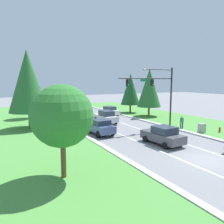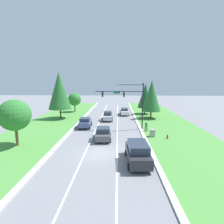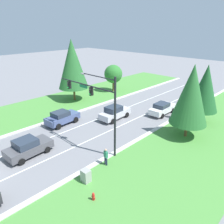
{
  "view_description": "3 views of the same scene",
  "coord_description": "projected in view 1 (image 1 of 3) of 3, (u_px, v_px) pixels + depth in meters",
  "views": [
    {
      "loc": [
        -14.04,
        -10.6,
        5.95
      ],
      "look_at": [
        -0.96,
        13.81,
        2.07
      ],
      "focal_mm": 35.0,
      "sensor_mm": 36.0,
      "label": 1
    },
    {
      "loc": [
        1.85,
        -18.1,
        7.96
      ],
      "look_at": [
        0.67,
        16.76,
        1.78
      ],
      "focal_mm": 28.0,
      "sensor_mm": 36.0,
      "label": 2
    },
    {
      "loc": [
        18.12,
        -2.45,
        11.63
      ],
      "look_at": [
        1.07,
        15.27,
        1.86
      ],
      "focal_mm": 35.0,
      "sensor_mm": 36.0,
      "label": 3
    }
  ],
  "objects": [
    {
      "name": "oak_far_left_tree",
      "position": [
        29.0,
        98.0,
        34.87
      ],
      "size": [
        3.33,
        3.33,
        5.0
      ],
      "color": "brown",
      "rests_on": "ground_plane"
    },
    {
      "name": "curb_strip_left",
      "position": [
        149.0,
        174.0,
        13.99
      ],
      "size": [
        0.5,
        90.0,
        0.15
      ],
      "color": "beige",
      "rests_on": "ground_plane"
    },
    {
      "name": "traffic_signal_mast",
      "position": [
        157.0,
        88.0,
        26.88
      ],
      "size": [
        7.9,
        0.41,
        7.69
      ],
      "color": "black",
      "rests_on": "ground_plane"
    },
    {
      "name": "pedestrian",
      "position": [
        182.0,
        122.0,
        27.33
      ],
      "size": [
        0.42,
        0.3,
        1.69
      ],
      "rotation": [
        0.0,
        0.0,
        2.93
      ],
      "color": "#232842",
      "rests_on": "ground_plane"
    },
    {
      "name": "graphite_sedan",
      "position": [
        163.0,
        135.0,
        20.83
      ],
      "size": [
        2.34,
        4.44,
        1.74
      ],
      "rotation": [
        0.0,
        0.0,
        0.06
      ],
      "color": "#4C4C51",
      "rests_on": "ground_plane"
    },
    {
      "name": "fire_hydrant",
      "position": [
        220.0,
        130.0,
        25.39
      ],
      "size": [
        0.34,
        0.2,
        0.7
      ],
      "color": "red",
      "rests_on": "ground_plane"
    },
    {
      "name": "grass_verge_left",
      "position": [
        70.0,
        194.0,
        11.54
      ],
      "size": [
        10.0,
        90.0,
        0.08
      ],
      "color": "#4C8E3D",
      "rests_on": "ground_plane"
    },
    {
      "name": "silver_sedan",
      "position": [
        106.0,
        117.0,
        31.35
      ],
      "size": [
        2.09,
        4.69,
        1.84
      ],
      "rotation": [
        0.0,
        0.0,
        0.04
      ],
      "color": "silver",
      "rests_on": "ground_plane"
    },
    {
      "name": "slate_blue_sedan",
      "position": [
        100.0,
        127.0,
        24.63
      ],
      "size": [
        2.22,
        4.41,
        1.73
      ],
      "rotation": [
        0.0,
        0.0,
        0.06
      ],
      "color": "#475684",
      "rests_on": "ground_plane"
    },
    {
      "name": "conifer_far_right_tree",
      "position": [
        130.0,
        89.0,
        40.92
      ],
      "size": [
        3.6,
        3.6,
        7.4
      ],
      "color": "brown",
      "rests_on": "ground_plane"
    },
    {
      "name": "conifer_near_right_tree",
      "position": [
        149.0,
        88.0,
        36.71
      ],
      "size": [
        4.01,
        4.01,
        8.11
      ],
      "color": "brown",
      "rests_on": "ground_plane"
    },
    {
      "name": "lane_stripe_inner_left",
      "position": [
        192.0,
        164.0,
        15.8
      ],
      "size": [
        0.14,
        81.0,
        0.01
      ],
      "color": "white",
      "rests_on": "ground_plane"
    },
    {
      "name": "white_sedan",
      "position": [
        109.0,
        111.0,
        38.2
      ],
      "size": [
        2.03,
        4.71,
        1.65
      ],
      "rotation": [
        0.0,
        0.0,
        0.02
      ],
      "color": "white",
      "rests_on": "ground_plane"
    },
    {
      "name": "utility_cabinet",
      "position": [
        202.0,
        128.0,
        25.26
      ],
      "size": [
        0.7,
        0.6,
        1.13
      ],
      "color": "#9E9E99",
      "rests_on": "ground_plane"
    },
    {
      "name": "ground_plane",
      "position": [
        208.0,
        160.0,
        16.64
      ],
      "size": [
        160.0,
        160.0,
        0.0
      ],
      "primitive_type": "plane",
      "color": "slate"
    },
    {
      "name": "oak_near_left_tree",
      "position": [
        62.0,
        116.0,
        13.02
      ],
      "size": [
        3.8,
        3.8,
        5.81
      ],
      "color": "brown",
      "rests_on": "ground_plane"
    },
    {
      "name": "lane_stripe_inner_right",
      "position": [
        224.0,
        156.0,
        17.49
      ],
      "size": [
        0.14,
        81.0,
        0.01
      ],
      "color": "white",
      "rests_on": "ground_plane"
    },
    {
      "name": "conifer_mid_left_tree",
      "position": [
        28.0,
        81.0,
        26.83
      ],
      "size": [
        4.77,
        4.77,
        9.81
      ],
      "color": "brown",
      "rests_on": "ground_plane"
    }
  ]
}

